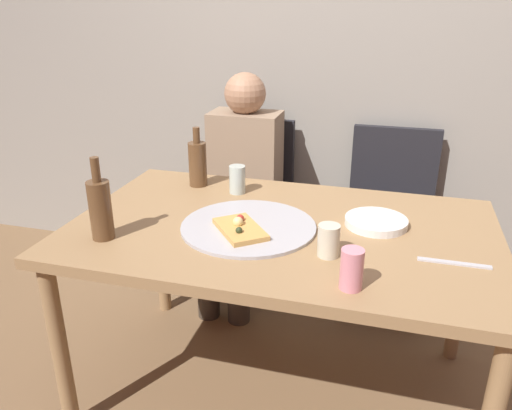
# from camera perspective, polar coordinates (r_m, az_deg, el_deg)

# --- Properties ---
(ground_plane) EXTENTS (8.00, 8.00, 0.00)m
(ground_plane) POSITION_cam_1_polar(r_m,az_deg,el_deg) (2.25, 2.51, -19.79)
(ground_plane) COLOR brown
(back_wall) EXTENTS (6.00, 0.10, 2.60)m
(back_wall) POSITION_cam_1_polar(r_m,az_deg,el_deg) (2.77, 8.59, 17.77)
(back_wall) COLOR gray
(back_wall) RESTS_ON ground_plane
(dining_table) EXTENTS (1.53, 0.94, 0.74)m
(dining_table) POSITION_cam_1_polar(r_m,az_deg,el_deg) (1.87, 2.85, -4.48)
(dining_table) COLOR #99754C
(dining_table) RESTS_ON ground_plane
(pizza_tray) EXTENTS (0.49, 0.49, 0.01)m
(pizza_tray) POSITION_cam_1_polar(r_m,az_deg,el_deg) (1.82, -0.86, -2.43)
(pizza_tray) COLOR #ADADB2
(pizza_tray) RESTS_ON dining_table
(pizza_slice_last) EXTENTS (0.24, 0.25, 0.05)m
(pizza_slice_last) POSITION_cam_1_polar(r_m,az_deg,el_deg) (1.77, -1.82, -2.63)
(pizza_slice_last) COLOR tan
(pizza_slice_last) RESTS_ON pizza_tray
(wine_bottle) EXTENTS (0.08, 0.08, 0.26)m
(wine_bottle) POSITION_cam_1_polar(r_m,az_deg,el_deg) (2.22, -6.59, 4.73)
(wine_bottle) COLOR brown
(wine_bottle) RESTS_ON dining_table
(beer_bottle) EXTENTS (0.08, 0.08, 0.29)m
(beer_bottle) POSITION_cam_1_polar(r_m,az_deg,el_deg) (1.78, -17.13, -0.34)
(beer_bottle) COLOR brown
(beer_bottle) RESTS_ON dining_table
(tumbler_near) EXTENTS (0.07, 0.07, 0.11)m
(tumbler_near) POSITION_cam_1_polar(r_m,az_deg,el_deg) (1.63, 8.18, -3.99)
(tumbler_near) COLOR beige
(tumbler_near) RESTS_ON dining_table
(tumbler_far) EXTENTS (0.07, 0.07, 0.12)m
(tumbler_far) POSITION_cam_1_polar(r_m,az_deg,el_deg) (2.13, -2.12, 2.89)
(tumbler_far) COLOR #B7C6BC
(tumbler_far) RESTS_ON dining_table
(soda_can) EXTENTS (0.07, 0.07, 0.12)m
(soda_can) POSITION_cam_1_polar(r_m,az_deg,el_deg) (1.46, 10.72, -7.11)
(soda_can) COLOR pink
(soda_can) RESTS_ON dining_table
(plate_stack) EXTENTS (0.23, 0.23, 0.03)m
(plate_stack) POSITION_cam_1_polar(r_m,az_deg,el_deg) (1.89, 13.37, -1.86)
(plate_stack) COLOR white
(plate_stack) RESTS_ON dining_table
(table_knife) EXTENTS (0.22, 0.02, 0.01)m
(table_knife) POSITION_cam_1_polar(r_m,az_deg,el_deg) (1.70, 21.41, -6.11)
(table_knife) COLOR #B7B7BC
(table_knife) RESTS_ON dining_table
(chair_left) EXTENTS (0.44, 0.44, 0.90)m
(chair_left) POSITION_cam_1_polar(r_m,az_deg,el_deg) (2.79, -0.79, 1.44)
(chair_left) COLOR black
(chair_left) RESTS_ON ground_plane
(chair_right) EXTENTS (0.44, 0.44, 0.90)m
(chair_right) POSITION_cam_1_polar(r_m,az_deg,el_deg) (2.69, 14.84, -0.17)
(chair_right) COLOR black
(chair_right) RESTS_ON ground_plane
(guest_in_sweater) EXTENTS (0.36, 0.56, 1.17)m
(guest_in_sweater) POSITION_cam_1_polar(r_m,az_deg,el_deg) (2.61, -1.75, 2.92)
(guest_in_sweater) COLOR #937A60
(guest_in_sweater) RESTS_ON ground_plane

